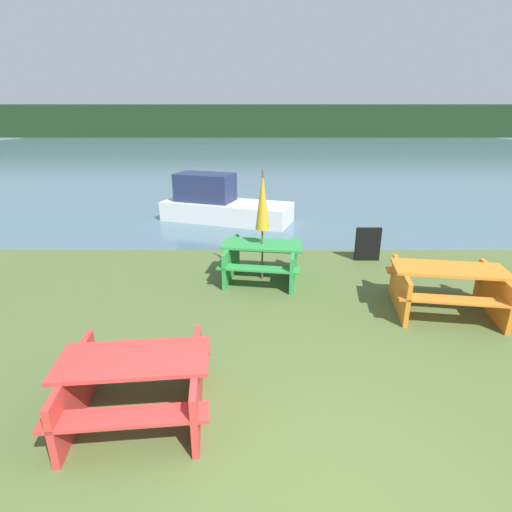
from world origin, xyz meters
name	(u,v)px	position (x,y,z in m)	size (l,w,h in m)	color
water	(263,152)	(0.00, 31.83, 0.00)	(60.00, 50.00, 0.00)	slate
far_treeline	(261,121)	(0.00, 51.83, 2.00)	(80.00, 1.60, 4.00)	#193319
picnic_table_red	(137,380)	(-1.81, 1.30, 0.44)	(1.69, 1.53, 0.72)	red
picnic_table_orange	(448,285)	(2.60, 3.72, 0.47)	(1.93, 1.63, 0.77)	orange
picnic_table_green	(263,258)	(-0.41, 5.10, 0.44)	(1.71, 1.59, 0.73)	green
umbrella_gold	(263,201)	(-0.41, 5.10, 1.57)	(0.27, 0.27, 2.14)	brown
boat	(221,204)	(-1.61, 9.66, 0.50)	(4.10, 2.56, 1.40)	silver
signboard	(369,244)	(1.95, 6.15, 0.38)	(0.55, 0.08, 0.75)	black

